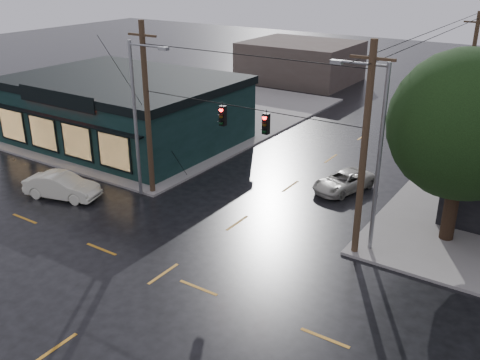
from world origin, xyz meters
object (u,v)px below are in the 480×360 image
Objects in this scene: corner_tree at (465,125)px; suv_silver at (343,181)px; utility_pole_ne at (354,253)px; sedan_cream at (62,186)px; utility_pole_nw at (153,193)px.

corner_tree reaches higher than suv_silver.
sedan_cream is at bearing -168.50° from utility_pole_ne.
utility_pole_nw is 13.00m from utility_pole_ne.
utility_pole_ne is at bearing -131.78° from corner_tree.
utility_pole_ne is 7.64m from suv_silver.
suv_silver is at bearing 117.58° from utility_pole_ne.
corner_tree is 17.83m from utility_pole_nw.
suv_silver is at bearing 156.44° from corner_tree.
corner_tree is 7.87m from utility_pole_ne.
corner_tree is 22.22m from sedan_cream.
corner_tree is 0.93× the size of utility_pole_ne.
corner_tree reaches higher than utility_pole_nw.
utility_pole_ne is at bearing -93.88° from sedan_cream.
utility_pole_nw is 5.33m from sedan_cream.
utility_pole_nw is 11.65m from suv_silver.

